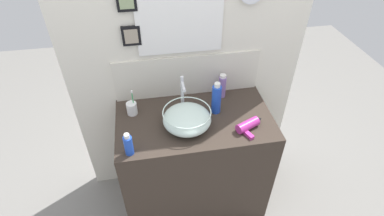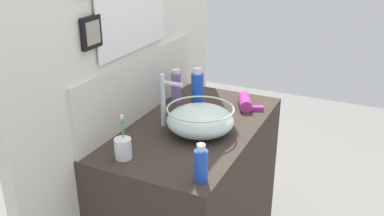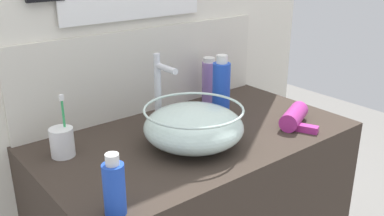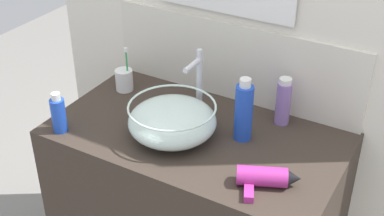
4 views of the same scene
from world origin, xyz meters
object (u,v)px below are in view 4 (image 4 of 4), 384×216
(glass_bowl_sink, at_px, (172,121))
(toothbrush_cup, at_px, (124,80))
(spray_bottle, at_px, (58,114))
(lotion_bottle, at_px, (283,102))
(shampoo_bottle, at_px, (244,111))
(hair_drier, at_px, (266,178))
(faucet, at_px, (198,78))

(glass_bowl_sink, xyz_separation_m, toothbrush_cup, (-0.35, 0.19, -0.02))
(glass_bowl_sink, distance_m, spray_bottle, 0.41)
(toothbrush_cup, relative_size, lotion_bottle, 1.03)
(shampoo_bottle, bearing_deg, spray_bottle, -154.30)
(glass_bowl_sink, distance_m, hair_drier, 0.41)
(faucet, relative_size, toothbrush_cup, 1.38)
(glass_bowl_sink, xyz_separation_m, lotion_bottle, (0.31, 0.28, 0.02))
(glass_bowl_sink, relative_size, toothbrush_cup, 1.65)
(toothbrush_cup, bearing_deg, faucet, -1.67)
(lotion_bottle, bearing_deg, glass_bowl_sink, -137.26)
(spray_bottle, height_order, shampoo_bottle, shampoo_bottle)
(lotion_bottle, bearing_deg, faucet, -162.16)
(hair_drier, bearing_deg, spray_bottle, -173.82)
(hair_drier, xyz_separation_m, shampoo_bottle, (-0.18, 0.20, 0.08))
(lotion_bottle, bearing_deg, hair_drier, -75.88)
(hair_drier, bearing_deg, toothbrush_cup, 159.44)
(lotion_bottle, height_order, shampoo_bottle, shampoo_bottle)
(faucet, height_order, lotion_bottle, faucet)
(hair_drier, relative_size, shampoo_bottle, 0.87)
(spray_bottle, bearing_deg, glass_bowl_sink, 24.46)
(faucet, bearing_deg, glass_bowl_sink, -90.00)
(faucet, xyz_separation_m, spray_bottle, (-0.38, -0.36, -0.08))
(hair_drier, height_order, spray_bottle, spray_bottle)
(faucet, xyz_separation_m, lotion_bottle, (0.31, 0.10, -0.06))
(faucet, xyz_separation_m, toothbrush_cup, (-0.35, 0.01, -0.11))
(hair_drier, relative_size, spray_bottle, 1.33)
(hair_drier, distance_m, toothbrush_cup, 0.80)
(faucet, bearing_deg, shampoo_bottle, -16.95)
(lotion_bottle, distance_m, spray_bottle, 0.82)
(spray_bottle, bearing_deg, lotion_bottle, 33.63)
(faucet, relative_size, spray_bottle, 1.68)
(lotion_bottle, relative_size, spray_bottle, 1.19)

